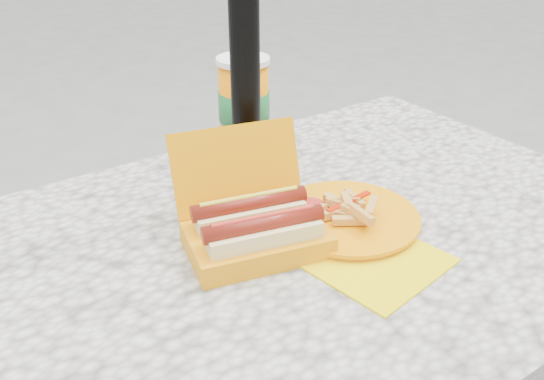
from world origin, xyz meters
TOP-DOWN VIEW (x-y plane):
  - picnic_table at (0.00, 0.00)m, footprint 1.20×0.80m
  - hotdog_box at (-0.09, 0.00)m, footprint 0.25×0.23m
  - fries_plate at (0.08, -0.03)m, footprint 0.27×0.33m
  - soda_cup at (0.09, 0.32)m, footprint 0.11×0.11m

SIDE VIEW (x-z plane):
  - picnic_table at x=0.00m, z-range 0.27..1.02m
  - fries_plate at x=0.08m, z-range 0.74..0.79m
  - hotdog_box at x=-0.09m, z-range 0.71..0.87m
  - soda_cup at x=0.09m, z-range 0.75..0.95m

